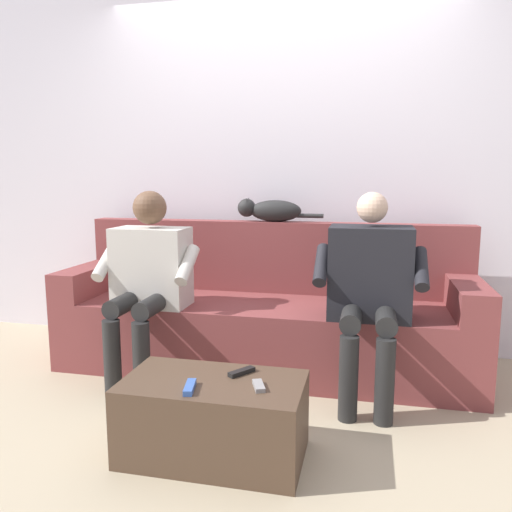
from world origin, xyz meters
name	(u,v)px	position (x,y,z in m)	size (l,w,h in m)	color
ground_plane	(238,413)	(0.00, 0.60, 0.00)	(8.00, 8.00, 0.00)	tan
back_wall	(280,163)	(0.00, -0.63, 1.35)	(5.08, 0.06, 2.69)	silver
couch	(265,319)	(0.00, -0.12, 0.31)	(2.65, 0.76, 0.94)	brown
coffee_table	(214,418)	(0.00, 1.02, 0.18)	(0.80, 0.44, 0.36)	#4C3828
person_left_seated	(370,282)	(-0.66, 0.21, 0.67)	(0.61, 0.58, 1.16)	black
person_right_seated	(148,273)	(0.66, 0.23, 0.66)	(0.61, 0.55, 1.16)	beige
cat_on_backrest	(270,210)	(0.03, -0.38, 1.02)	(0.60, 0.14, 0.16)	black
remote_gray	(259,386)	(-0.21, 1.05, 0.36)	(0.11, 0.04, 0.02)	gray
remote_black	(242,372)	(-0.11, 0.92, 0.37)	(0.14, 0.04, 0.02)	black
remote_blue	(190,387)	(0.06, 1.13, 0.37)	(0.14, 0.04, 0.02)	#3860B7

